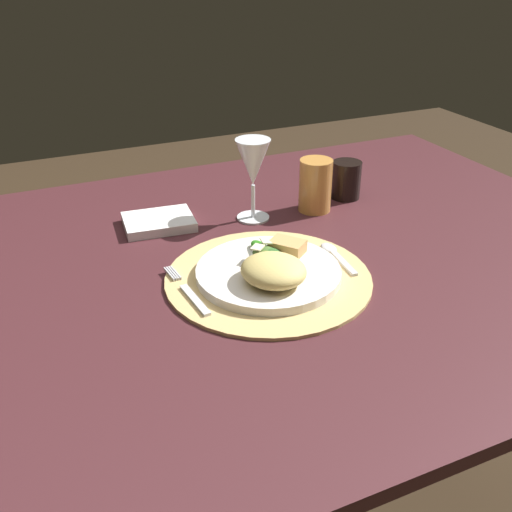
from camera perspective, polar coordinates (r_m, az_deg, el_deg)
The scene contains 12 objects.
dining_table at distance 1.13m, azimuth 0.85°, elevation -7.01°, with size 1.41×1.01×0.74m.
placemat at distance 0.98m, azimuth 1.19°, elevation -2.14°, with size 0.35×0.35×0.01m, color tan.
dinner_plate at distance 0.98m, azimuth 1.20°, elevation -1.60°, with size 0.24×0.24×0.02m, color white.
pasta_serving at distance 0.93m, azimuth 1.71°, elevation -1.40°, with size 0.11×0.10×0.04m, color #D9BF6C.
salad_greens at distance 1.00m, azimuth 0.93°, elevation 0.26°, with size 0.06×0.10×0.03m.
bread_piece at distance 1.02m, azimuth 3.06°, elevation 0.92°, with size 0.06×0.04×0.02m, color tan.
fork at distance 0.94m, azimuth -6.56°, elevation -3.52°, with size 0.03×0.16×0.00m.
spoon at distance 1.06m, azimuth 7.59°, elevation 0.28°, with size 0.03×0.12×0.01m.
napkin at distance 1.18m, azimuth -9.41°, elevation 3.27°, with size 0.13×0.10×0.02m, color white.
wine_glass at distance 1.16m, azimuth -0.30°, elevation 8.80°, with size 0.07×0.07×0.17m.
amber_tumbler at distance 1.22m, azimuth 5.77°, elevation 6.83°, with size 0.07×0.07×0.11m, color #C5843C.
dark_tumbler at distance 1.30m, azimuth 8.73°, elevation 7.31°, with size 0.06×0.06×0.08m, color black.
Camera 1 is at (-0.39, -0.83, 1.24)m, focal length 41.27 mm.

